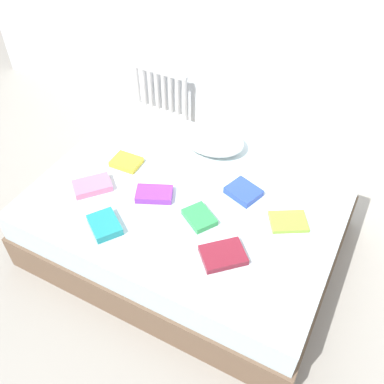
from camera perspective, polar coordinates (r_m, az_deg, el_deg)
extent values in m
plane|color=#9E998E|center=(3.18, -0.42, -6.71)|extent=(8.00, 8.00, 0.00)
cube|color=brown|center=(3.07, -0.44, -5.09)|extent=(2.00, 1.50, 0.28)
cube|color=silver|center=(2.88, -0.46, -1.89)|extent=(1.96, 1.46, 0.22)
cylinder|color=white|center=(4.21, -7.29, 13.94)|extent=(0.04, 0.04, 0.46)
cylinder|color=white|center=(4.18, -6.43, 13.73)|extent=(0.04, 0.04, 0.46)
cylinder|color=white|center=(4.14, -5.55, 13.51)|extent=(0.04, 0.04, 0.46)
cylinder|color=white|center=(4.11, -4.67, 13.28)|extent=(0.04, 0.04, 0.46)
cylinder|color=white|center=(4.07, -3.77, 13.04)|extent=(0.04, 0.04, 0.46)
cylinder|color=white|center=(4.04, -2.85, 12.80)|extent=(0.04, 0.04, 0.46)
cylinder|color=white|center=(4.01, -1.93, 12.55)|extent=(0.04, 0.04, 0.46)
cylinder|color=white|center=(3.98, -0.99, 12.30)|extent=(0.04, 0.04, 0.46)
cube|color=white|center=(3.98, -4.38, 15.72)|extent=(0.55, 0.04, 0.04)
cube|color=white|center=(4.20, -4.07, 10.74)|extent=(0.55, 0.04, 0.04)
ellipsoid|color=white|center=(3.12, 2.73, 7.03)|extent=(0.47, 0.35, 0.15)
cube|color=purple|center=(2.79, -5.06, -0.28)|extent=(0.27, 0.23, 0.04)
cube|color=maroon|center=(2.46, 4.16, -8.37)|extent=(0.30, 0.30, 0.04)
cube|color=yellow|center=(3.05, -8.73, 3.96)|extent=(0.20, 0.16, 0.04)
cube|color=green|center=(2.64, 0.99, -3.39)|extent=(0.25, 0.23, 0.04)
cube|color=teal|center=(2.64, -11.56, -4.32)|extent=(0.27, 0.25, 0.05)
cube|color=#8CC638|center=(2.69, 12.71, -3.86)|extent=(0.28, 0.26, 0.02)
cube|color=pink|center=(2.90, -13.14, 0.81)|extent=(0.28, 0.28, 0.05)
cube|color=#2847B7|center=(2.81, 6.87, 0.03)|extent=(0.25, 0.23, 0.05)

